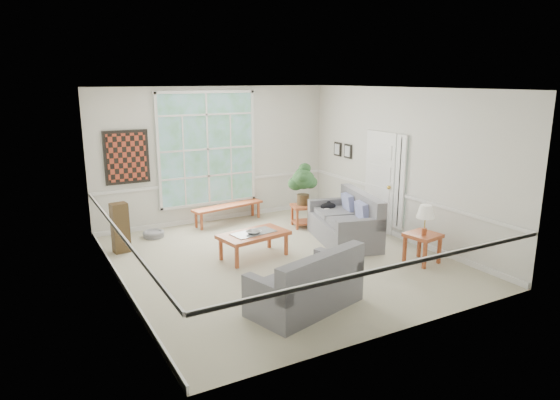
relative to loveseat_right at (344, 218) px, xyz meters
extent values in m
cube|color=#ABA68C|center=(-1.60, -0.30, -0.49)|extent=(5.50, 6.00, 0.01)
cube|color=white|center=(-1.60, -0.30, 2.51)|extent=(5.50, 6.00, 0.02)
cube|color=silver|center=(-1.60, 2.70, 1.01)|extent=(5.50, 0.02, 3.00)
cube|color=silver|center=(-1.60, -3.30, 1.01)|extent=(5.50, 0.02, 3.00)
cube|color=silver|center=(-4.35, -0.30, 1.01)|extent=(0.02, 6.00, 3.00)
cube|color=silver|center=(1.15, -0.30, 1.01)|extent=(0.02, 6.00, 3.00)
cube|color=white|center=(-1.80, 2.66, 1.16)|extent=(2.30, 0.08, 2.40)
cube|color=white|center=(1.11, 0.30, 0.56)|extent=(0.08, 0.90, 2.10)
cube|color=white|center=(1.11, -0.33, 0.66)|extent=(0.08, 0.26, 1.90)
cube|color=#5B2418|center=(-3.55, 2.65, 1.11)|extent=(0.90, 0.06, 1.10)
cube|color=black|center=(1.11, 1.45, 1.06)|extent=(0.04, 0.26, 0.32)
cube|color=black|center=(1.11, 1.85, 1.06)|extent=(0.04, 0.26, 0.32)
cube|color=slate|center=(0.00, 0.00, 0.00)|extent=(1.36, 1.99, 0.98)
cube|color=slate|center=(-2.22, -2.13, -0.05)|extent=(1.78, 1.25, 0.88)
cube|color=#A84C28|center=(-1.95, 0.05, -0.26)|extent=(1.33, 0.87, 0.46)
imported|color=gray|center=(-1.98, 0.00, 0.01)|extent=(0.40, 0.40, 0.07)
cube|color=#A84C28|center=(-1.47, 2.35, -0.29)|extent=(1.75, 0.65, 0.40)
cube|color=#A84C28|center=(-0.16, 1.27, -0.25)|extent=(0.59, 0.59, 0.48)
cube|color=#A84C28|center=(0.52, -1.61, -0.22)|extent=(0.60, 0.60, 0.53)
cylinder|color=gray|center=(-3.23, 2.12, -0.43)|extent=(0.55, 0.55, 0.13)
cube|color=#43321B|center=(-4.00, 1.51, -0.02)|extent=(0.32, 0.26, 0.94)
ellipsoid|color=black|center=(0.06, 0.65, 0.09)|extent=(0.37, 0.27, 0.16)
camera|label=1|loc=(-5.67, -7.66, 2.68)|focal=32.00mm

